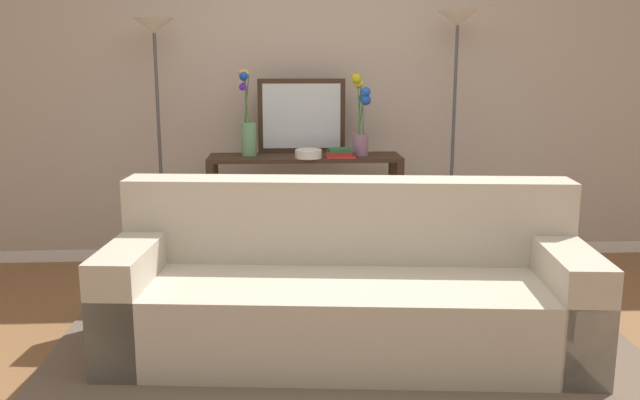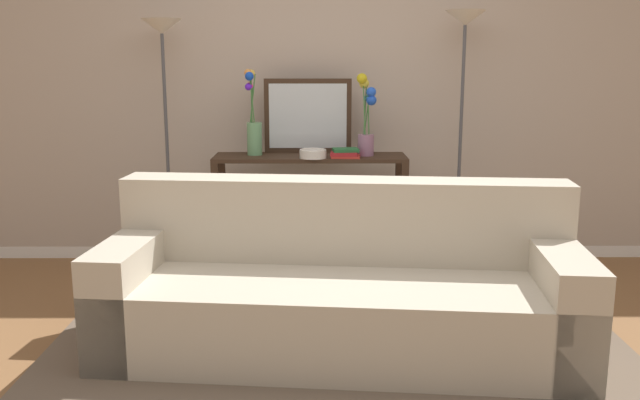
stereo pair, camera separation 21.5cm
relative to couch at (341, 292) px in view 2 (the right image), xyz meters
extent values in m
cube|color=brown|center=(-0.08, -0.28, -0.32)|extent=(16.00, 16.00, 0.02)
cube|color=white|center=(-0.08, 1.77, -0.27)|extent=(12.00, 0.15, 0.09)
cube|color=#B7A899|center=(-0.08, 1.77, 1.20)|extent=(12.00, 0.14, 2.84)
cube|color=brown|center=(-0.01, -0.16, -0.31)|extent=(3.13, 1.95, 0.01)
cube|color=#BCB29E|center=(-0.01, -0.06, -0.10)|extent=(2.53, 1.12, 0.42)
cube|color=#BCB29E|center=(0.02, 0.25, 0.34)|extent=(2.47, 0.50, 0.46)
cube|color=#BCB29E|center=(-1.11, 0.05, -0.01)|extent=(0.33, 0.91, 0.60)
cube|color=#BCB29E|center=(1.10, -0.17, -0.01)|extent=(0.33, 0.91, 0.60)
cube|color=#382619|center=(-0.17, 1.34, 0.53)|extent=(1.35, 0.38, 0.03)
cube|color=#382619|center=(-0.17, 1.34, -0.17)|extent=(1.25, 0.32, 0.01)
cube|color=#382619|center=(-0.82, 1.17, 0.10)|extent=(0.05, 0.05, 0.83)
cube|color=#382619|center=(0.48, 1.17, 0.10)|extent=(0.05, 0.05, 0.83)
cube|color=#382619|center=(-0.82, 1.50, 0.10)|extent=(0.05, 0.05, 0.83)
cube|color=#382619|center=(0.48, 1.50, 0.10)|extent=(0.05, 0.05, 0.83)
cylinder|color=#4C4C51|center=(-1.20, 1.41, -0.30)|extent=(0.26, 0.26, 0.02)
cylinder|color=#4C4C51|center=(-1.20, 1.41, 0.55)|extent=(0.02, 0.02, 1.68)
cone|color=silver|center=(-1.20, 1.41, 1.43)|extent=(0.28, 0.28, 0.10)
cylinder|color=#4C4C51|center=(0.90, 1.41, -0.30)|extent=(0.26, 0.26, 0.02)
cylinder|color=#4C4C51|center=(0.90, 1.41, 0.57)|extent=(0.02, 0.02, 1.73)
cone|color=silver|center=(0.90, 1.41, 1.49)|extent=(0.28, 0.28, 0.10)
cube|color=#382619|center=(-0.19, 1.50, 0.81)|extent=(0.63, 0.02, 0.53)
cube|color=silver|center=(-0.19, 1.49, 0.81)|extent=(0.56, 0.01, 0.46)
cylinder|color=#669E6B|center=(-0.57, 1.37, 0.66)|extent=(0.11, 0.11, 0.23)
cylinder|color=#3D7538|center=(-0.58, 1.38, 0.90)|extent=(0.02, 0.03, 0.25)
sphere|color=#E03085|center=(-0.60, 1.39, 1.03)|extent=(0.05, 0.05, 0.05)
cylinder|color=#3D7538|center=(-0.58, 1.36, 0.94)|extent=(0.04, 0.04, 0.32)
sphere|color=blue|center=(-0.59, 1.35, 1.10)|extent=(0.06, 0.06, 0.06)
cylinder|color=#3D7538|center=(-0.58, 1.37, 0.95)|extent=(0.01, 0.03, 0.34)
sphere|color=#E79142|center=(-0.60, 1.37, 1.12)|extent=(0.05, 0.05, 0.05)
cylinder|color=#3D7538|center=(-0.57, 1.39, 0.94)|extent=(0.04, 0.03, 0.33)
sphere|color=gold|center=(-0.58, 1.40, 1.11)|extent=(0.06, 0.06, 0.06)
cylinder|color=#3D7538|center=(-0.58, 1.37, 0.90)|extent=(0.01, 0.02, 0.25)
sphere|color=#5C1EE0|center=(-0.60, 1.37, 1.02)|extent=(0.05, 0.05, 0.05)
cylinder|color=gray|center=(0.22, 1.34, 0.62)|extent=(0.11, 0.11, 0.15)
cylinder|color=#3D7538|center=(0.21, 1.33, 0.89)|extent=(0.02, 0.05, 0.39)
sphere|color=gold|center=(0.19, 1.32, 1.08)|extent=(0.07, 0.07, 0.07)
cylinder|color=#3D7538|center=(0.21, 1.35, 0.87)|extent=(0.02, 0.01, 0.35)
sphere|color=yellow|center=(0.21, 1.37, 1.05)|extent=(0.07, 0.07, 0.07)
cylinder|color=#3D7538|center=(0.24, 1.33, 0.84)|extent=(0.02, 0.03, 0.30)
sphere|color=blue|center=(0.25, 1.32, 0.99)|extent=(0.07, 0.07, 0.07)
cylinder|color=#3D7538|center=(0.24, 1.33, 0.81)|extent=(0.02, 0.03, 0.24)
sphere|color=blue|center=(0.26, 1.32, 0.93)|extent=(0.07, 0.07, 0.07)
cylinder|color=#3D7538|center=(0.23, 1.35, 0.82)|extent=(0.04, 0.01, 0.25)
sphere|color=#40A0C9|center=(0.23, 1.37, 0.95)|extent=(0.05, 0.05, 0.05)
cylinder|color=silver|center=(-0.15, 1.22, 0.57)|extent=(0.19, 0.19, 0.05)
torus|color=silver|center=(-0.15, 1.22, 0.60)|extent=(0.18, 0.18, 0.01)
cube|color=#BC3328|center=(0.08, 1.24, 0.55)|extent=(0.21, 0.17, 0.01)
cube|color=maroon|center=(0.06, 1.23, 0.57)|extent=(0.20, 0.16, 0.03)
cube|color=#236033|center=(0.07, 1.24, 0.60)|extent=(0.19, 0.14, 0.02)
cube|color=#236033|center=(-0.71, 1.34, -0.26)|extent=(0.04, 0.15, 0.11)
cube|color=navy|center=(-0.66, 1.34, -0.26)|extent=(0.05, 0.17, 0.12)
cube|color=silver|center=(-0.61, 1.34, -0.25)|extent=(0.05, 0.18, 0.12)
cube|color=#B77F33|center=(-0.55, 1.34, -0.26)|extent=(0.05, 0.17, 0.11)
cube|color=#1E7075|center=(-0.50, 1.34, -0.25)|extent=(0.06, 0.15, 0.13)
cube|color=#6B3360|center=(-0.45, 1.34, -0.27)|extent=(0.04, 0.16, 0.10)
cube|color=gold|center=(-0.40, 1.34, -0.26)|extent=(0.06, 0.16, 0.10)
cube|color=#2D2D33|center=(-0.34, 1.34, -0.25)|extent=(0.04, 0.14, 0.12)
cube|color=slate|center=(-0.29, 1.34, -0.27)|extent=(0.05, 0.16, 0.10)
cube|color=maroon|center=(-0.24, 1.34, -0.25)|extent=(0.05, 0.14, 0.12)
camera|label=1|loc=(-0.34, -3.43, 1.21)|focal=38.25mm
camera|label=2|loc=(-0.13, -3.44, 1.21)|focal=38.25mm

